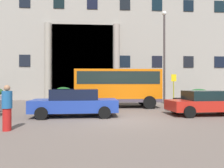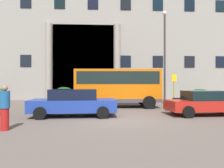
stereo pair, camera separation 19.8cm
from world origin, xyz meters
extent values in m
cube|color=#675952|center=(0.00, 0.00, -0.06)|extent=(80.00, 64.00, 0.12)
cube|color=gray|center=(0.00, 17.50, 9.77)|extent=(32.11, 9.00, 19.54)
cube|color=black|center=(-2.89, 13.06, 4.20)|extent=(6.75, 0.12, 8.39)
cylinder|color=gray|center=(-6.63, 12.75, 4.20)|extent=(0.74, 0.74, 8.39)
cylinder|color=gray|center=(0.85, 12.75, 4.20)|extent=(0.74, 0.74, 8.39)
cube|color=black|center=(-9.18, 12.96, 4.30)|extent=(1.18, 0.08, 1.30)
cube|color=black|center=(1.84, 12.96, 4.30)|extent=(1.18, 0.08, 1.30)
cube|color=black|center=(5.51, 12.96, 4.30)|extent=(1.18, 0.08, 1.30)
cube|color=black|center=(9.18, 12.96, 4.30)|extent=(1.18, 0.08, 1.30)
cube|color=black|center=(12.85, 12.96, 4.30)|extent=(1.18, 0.08, 1.30)
cube|color=black|center=(-9.18, 12.96, 10.75)|extent=(1.18, 0.08, 1.30)
cube|color=black|center=(-5.51, 12.96, 10.75)|extent=(1.18, 0.08, 1.30)
cube|color=black|center=(-1.84, 12.96, 10.75)|extent=(1.18, 0.08, 1.30)
cube|color=black|center=(1.84, 12.96, 10.75)|extent=(1.18, 0.08, 1.30)
cube|color=black|center=(5.51, 12.96, 10.75)|extent=(1.18, 0.08, 1.30)
cube|color=black|center=(9.18, 12.96, 10.75)|extent=(1.18, 0.08, 1.30)
cube|color=black|center=(12.85, 12.96, 10.75)|extent=(1.18, 0.08, 1.30)
cube|color=orange|center=(0.32, 5.50, 1.62)|extent=(6.26, 2.68, 2.35)
cube|color=black|center=(0.32, 5.50, 2.19)|extent=(5.89, 2.70, 0.90)
cube|color=black|center=(3.35, 5.39, 1.99)|extent=(0.13, 2.07, 1.12)
cube|color=#493F4B|center=(0.32, 5.50, 0.57)|extent=(6.26, 2.72, 0.24)
cylinder|color=black|center=(2.53, 6.66, 0.45)|extent=(0.91, 0.31, 0.90)
cylinder|color=black|center=(2.44, 4.19, 0.45)|extent=(0.91, 0.31, 0.90)
cylinder|color=black|center=(-1.80, 6.81, 0.45)|extent=(0.91, 0.31, 0.90)
cylinder|color=black|center=(-1.88, 4.34, 0.45)|extent=(0.91, 0.31, 0.90)
cylinder|color=#989C1A|center=(5.28, 7.18, 1.26)|extent=(0.08, 0.08, 2.52)
cube|color=yellow|center=(5.28, 7.15, 2.27)|extent=(0.44, 0.03, 0.60)
cube|color=gray|center=(4.23, 10.17, 0.31)|extent=(1.81, 0.76, 0.62)
ellipsoid|color=#1F572A|center=(4.23, 10.17, 1.03)|extent=(1.74, 0.69, 0.81)
cube|color=gray|center=(9.19, 10.57, 0.24)|extent=(2.18, 0.98, 0.47)
ellipsoid|color=#1D5224|center=(9.19, 10.57, 0.86)|extent=(2.09, 0.88, 0.77)
cube|color=slate|center=(-4.54, 10.29, 0.30)|extent=(1.73, 0.87, 0.60)
ellipsoid|color=#1A4E1D|center=(-4.54, 10.29, 1.02)|extent=(1.66, 0.79, 0.84)
cube|color=slate|center=(0.86, 10.81, 0.23)|extent=(1.95, 0.81, 0.47)
ellipsoid|color=#2C542C|center=(0.86, 10.81, 0.98)|extent=(1.87, 0.73, 1.02)
cube|color=#B22017|center=(4.92, 1.15, 0.55)|extent=(4.37, 1.96, 0.57)
cube|color=black|center=(4.92, 1.15, 1.10)|extent=(2.39, 1.65, 0.52)
cylinder|color=black|center=(6.34, 2.10, 0.31)|extent=(0.63, 0.23, 0.62)
cylinder|color=black|center=(3.42, 1.95, 0.31)|extent=(0.63, 0.23, 0.62)
cylinder|color=black|center=(3.51, 0.21, 0.31)|extent=(0.63, 0.23, 0.62)
cube|color=#1F3995|center=(-2.38, 1.14, 0.59)|extent=(4.56, 2.08, 0.63)
cube|color=black|center=(-2.38, 1.14, 1.18)|extent=(2.49, 1.77, 0.55)
cylinder|color=black|center=(-0.90, 2.15, 0.31)|extent=(0.63, 0.23, 0.62)
cylinder|color=black|center=(-0.81, 0.27, 0.31)|extent=(0.63, 0.23, 0.62)
cylinder|color=black|center=(-3.94, 2.02, 0.31)|extent=(0.63, 0.23, 0.62)
cylinder|color=black|center=(-3.86, 0.13, 0.31)|extent=(0.63, 0.23, 0.62)
cylinder|color=black|center=(-1.17, 2.84, 0.30)|extent=(0.61, 0.24, 0.60)
cylinder|color=black|center=(-2.45, 3.15, 0.30)|extent=(0.61, 0.26, 0.60)
cube|color=silver|center=(-1.81, 3.00, 0.58)|extent=(0.87, 0.44, 0.32)
cube|color=black|center=(-1.98, 3.04, 0.76)|extent=(0.55, 0.32, 0.12)
cylinder|color=#A5A5A8|center=(-1.28, 2.86, 0.88)|extent=(0.16, 0.54, 0.03)
cylinder|color=black|center=(4.95, 3.59, 0.30)|extent=(0.60, 0.26, 0.60)
cylinder|color=black|center=(3.56, 3.20, 0.30)|extent=(0.61, 0.28, 0.60)
cube|color=maroon|center=(4.26, 3.40, 0.58)|extent=(0.96, 0.48, 0.32)
cube|color=black|center=(4.08, 3.35, 0.76)|extent=(0.55, 0.33, 0.12)
cylinder|color=#A5A5A8|center=(4.84, 3.56, 0.88)|extent=(0.18, 0.54, 0.03)
cylinder|color=#AE1918|center=(-4.47, -2.15, 0.41)|extent=(0.30, 0.30, 0.83)
cylinder|color=#1E568F|center=(-4.47, -2.15, 1.15)|extent=(0.36, 0.36, 0.64)
sphere|color=#A17050|center=(-4.47, -2.15, 1.58)|extent=(0.22, 0.22, 0.22)
cylinder|color=#3D3534|center=(4.76, 8.08, 3.95)|extent=(0.18, 0.18, 7.91)
sphere|color=white|center=(4.76, 8.08, 8.09)|extent=(0.40, 0.40, 0.40)
camera|label=1|loc=(-1.08, -9.93, 1.71)|focal=32.87mm
camera|label=2|loc=(-0.89, -9.94, 1.71)|focal=32.87mm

